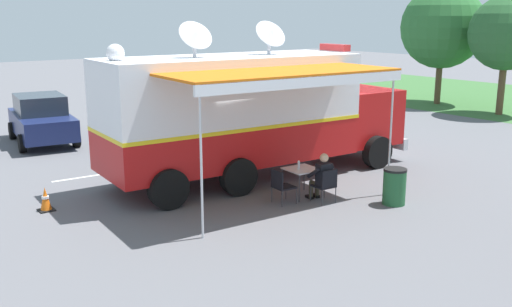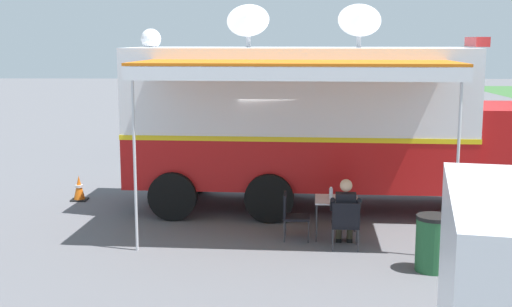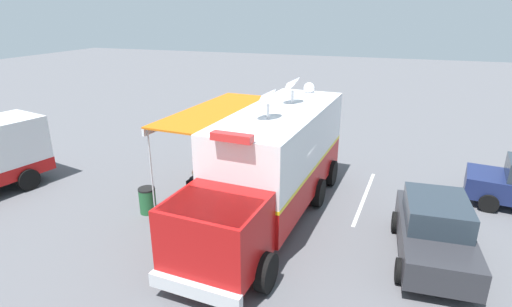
# 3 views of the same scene
# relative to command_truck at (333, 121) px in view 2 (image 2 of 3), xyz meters

# --- Properties ---
(ground_plane) EXTENTS (100.00, 100.00, 0.00)m
(ground_plane) POSITION_rel_command_truck_xyz_m (-0.08, -0.74, -1.95)
(ground_plane) COLOR #5B5B60
(lot_stripe) EXTENTS (0.45, 4.80, 0.01)m
(lot_stripe) POSITION_rel_command_truck_xyz_m (-2.90, -2.45, -1.94)
(lot_stripe) COLOR silver
(lot_stripe) RESTS_ON ground
(command_truck) EXTENTS (5.24, 9.64, 4.53)m
(command_truck) POSITION_rel_command_truck_xyz_m (0.00, 0.00, 0.00)
(command_truck) COLOR #B71414
(command_truck) RESTS_ON ground
(folding_table) EXTENTS (0.85, 0.85, 0.73)m
(folding_table) POSITION_rel_command_truck_xyz_m (2.17, -0.11, -1.27)
(folding_table) COLOR silver
(folding_table) RESTS_ON ground
(water_bottle) EXTENTS (0.07, 0.07, 0.22)m
(water_bottle) POSITION_rel_command_truck_xyz_m (2.16, -0.22, -1.11)
(water_bottle) COLOR silver
(water_bottle) RESTS_ON folding_table
(folding_chair_at_table) EXTENTS (0.51, 0.51, 0.87)m
(folding_chair_at_table) POSITION_rel_command_truck_xyz_m (2.97, -0.03, -1.43)
(folding_chair_at_table) COLOR black
(folding_chair_at_table) RESTS_ON ground
(folding_chair_beside_table) EXTENTS (0.51, 0.51, 0.87)m
(folding_chair_beside_table) POSITION_rel_command_truck_xyz_m (2.34, -0.96, -1.43)
(folding_chair_beside_table) COLOR black
(folding_chair_beside_table) RESTS_ON ground
(seated_responder) EXTENTS (0.68, 0.58, 1.25)m
(seated_responder) POSITION_rel_command_truck_xyz_m (2.78, -0.02, -1.30)
(seated_responder) COLOR black
(seated_responder) RESTS_ON ground
(trash_bin) EXTENTS (0.57, 0.57, 0.91)m
(trash_bin) POSITION_rel_command_truck_xyz_m (4.06, 1.25, -1.49)
(trash_bin) COLOR #235B33
(trash_bin) RESTS_ON ground
(traffic_cone) EXTENTS (0.36, 0.36, 0.58)m
(traffic_cone) POSITION_rel_command_truck_xyz_m (-0.69, -5.75, -1.67)
(traffic_cone) COLOR black
(traffic_cone) RESTS_ON ground
(car_behind_truck) EXTENTS (2.20, 4.30, 1.76)m
(car_behind_truck) POSITION_rel_command_truck_xyz_m (-4.98, 0.97, -1.07)
(car_behind_truck) COLOR #2D2D33
(car_behind_truck) RESTS_ON ground
(car_far_corner) EXTENTS (4.41, 2.45, 1.76)m
(car_far_corner) POSITION_rel_command_truck_xyz_m (-8.47, -3.35, -1.07)
(car_far_corner) COLOR navy
(car_far_corner) RESTS_ON ground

